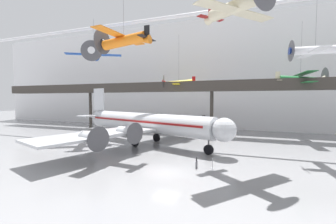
% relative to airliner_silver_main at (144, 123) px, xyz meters
% --- Properties ---
extents(ground_plane, '(260.00, 260.00, 0.00)m').
position_rel_airliner_silver_main_xyz_m(ground_plane, '(8.33, -11.77, -3.31)').
color(ground_plane, gray).
extents(hangar_back_wall, '(140.00, 3.00, 26.26)m').
position_rel_airliner_silver_main_xyz_m(hangar_back_wall, '(8.33, 23.53, 9.82)').
color(hangar_back_wall, white).
rests_on(hangar_back_wall, ground).
extents(mezzanine_walkway, '(110.00, 3.20, 10.67)m').
position_rel_airliner_silver_main_xyz_m(mezzanine_walkway, '(8.33, 12.50, 5.67)').
color(mezzanine_walkway, '#38332D').
rests_on(mezzanine_walkway, ground).
extents(ceiling_truss_beam, '(120.00, 0.60, 0.60)m').
position_rel_airliner_silver_main_xyz_m(ceiling_truss_beam, '(8.33, 4.33, 17.60)').
color(ceiling_truss_beam, silver).
extents(airliner_silver_main, '(29.72, 34.62, 9.17)m').
position_rel_airliner_silver_main_xyz_m(airliner_silver_main, '(0.00, 0.00, 0.00)').
color(airliner_silver_main, silver).
rests_on(airliner_silver_main, ground).
extents(suspended_plane_cream_biplane, '(8.24, 8.66, 5.57)m').
position_rel_airliner_silver_main_xyz_m(suspended_plane_cream_biplane, '(14.11, -7.30, 13.36)').
color(suspended_plane_cream_biplane, beige).
extents(suspended_plane_white_twin, '(5.69, 6.93, 8.95)m').
position_rel_airliner_silver_main_xyz_m(suspended_plane_white_twin, '(22.72, -1.56, 9.42)').
color(suspended_plane_white_twin, silver).
extents(suspended_plane_orange_highwing, '(7.74, 9.48, 7.40)m').
position_rel_airliner_silver_main_xyz_m(suspended_plane_orange_highwing, '(0.48, -6.62, 11.33)').
color(suspended_plane_orange_highwing, orange).
extents(suspended_plane_green_biplane, '(8.11, 9.94, 11.47)m').
position_rel_airliner_silver_main_xyz_m(suspended_plane_green_biplane, '(23.71, 12.60, 7.10)').
color(suspended_plane_green_biplane, '#1E6B33').
extents(suspended_plane_yellow_lowwing, '(7.19, 8.58, 11.25)m').
position_rel_airliner_silver_main_xyz_m(suspended_plane_yellow_lowwing, '(1.60, 12.66, 7.05)').
color(suspended_plane_yellow_lowwing, yellow).
extents(suspended_plane_blue_trainer, '(8.43, 7.67, 7.59)m').
position_rel_airliner_silver_main_xyz_m(suspended_plane_blue_trainer, '(-9.24, -0.43, 11.63)').
color(suspended_plane_blue_trainer, '#1E4CAD').
extents(stanchion_barrier, '(0.36, 0.36, 1.08)m').
position_rel_airliner_silver_main_xyz_m(stanchion_barrier, '(12.42, -9.16, -2.98)').
color(stanchion_barrier, '#B2B5BA').
rests_on(stanchion_barrier, ground).
extents(info_sign_pedestal, '(0.19, 0.78, 1.24)m').
position_rel_airliner_silver_main_xyz_m(info_sign_pedestal, '(10.86, -9.62, -2.85)').
color(info_sign_pedestal, '#4C4C51').
rests_on(info_sign_pedestal, ground).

